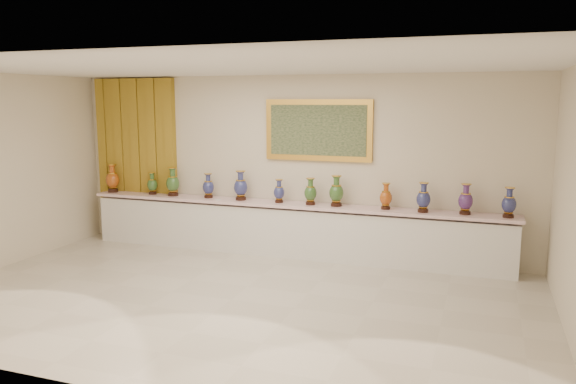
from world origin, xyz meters
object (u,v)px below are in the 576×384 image
vase_0 (113,180)px  vase_1 (152,185)px  counter (288,230)px  vase_2 (173,183)px

vase_0 → vase_1: bearing=1.7°
vase_0 → counter: bearing=0.5°
counter → vase_1: size_ratio=18.21×
vase_1 → vase_2: size_ratio=0.78×
counter → vase_1: vase_1 is taller
counter → vase_0: size_ratio=13.98×
counter → vase_0: (-3.44, -0.03, 0.70)m
vase_1 → vase_2: (0.44, -0.02, 0.05)m
counter → vase_1: bearing=-179.8°
vase_1 → vase_2: 0.44m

